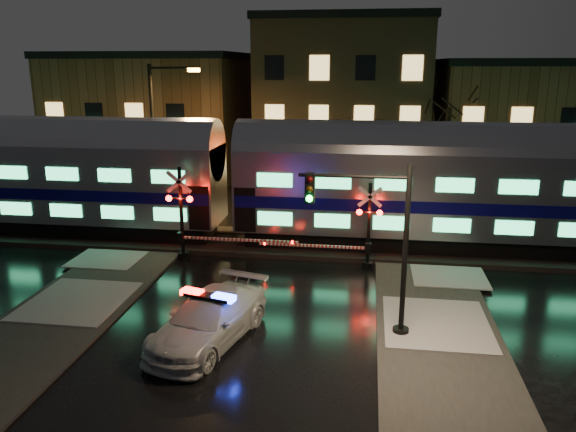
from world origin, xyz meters
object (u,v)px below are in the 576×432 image
object	(u,v)px
crossing_signal_left	(189,223)
traffic_light	(377,248)
crossing_signal_right	(360,234)
streetlight	(158,132)
police_car	(209,319)

from	to	relation	value
crossing_signal_left	traffic_light	size ratio (longest dim) A/B	1.06
crossing_signal_right	streetlight	size ratio (longest dim) A/B	0.62
police_car	crossing_signal_left	size ratio (longest dim) A/B	0.94
traffic_light	streetlight	bearing A→B (deg)	136.45
streetlight	crossing_signal_right	bearing A→B (deg)	-30.47
crossing_signal_right	streetlight	world-z (taller)	streetlight
police_car	crossing_signal_right	xyz separation A→B (m)	(4.61, 7.42, 0.79)
police_car	streetlight	bearing A→B (deg)	130.33
crossing_signal_left	traffic_light	world-z (taller)	traffic_light
police_car	crossing_signal_left	bearing A→B (deg)	126.80
police_car	crossing_signal_right	bearing A→B (deg)	72.86
police_car	streetlight	distance (m)	16.23
crossing_signal_left	streetlight	distance (m)	8.32
police_car	streetlight	xyz separation A→B (m)	(-6.78, 14.12, 4.21)
police_car	crossing_signal_left	distance (m)	8.09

